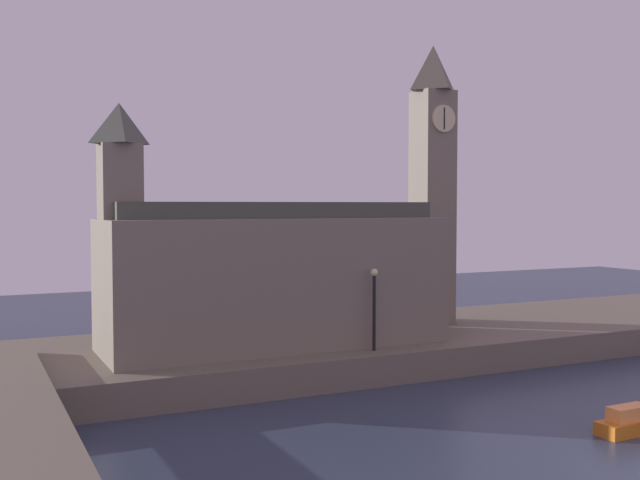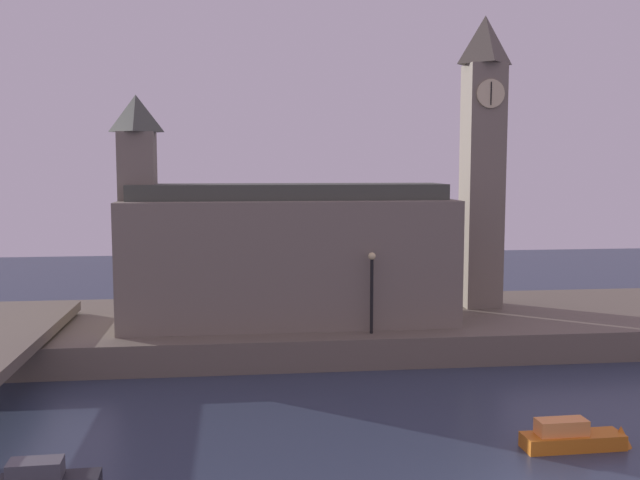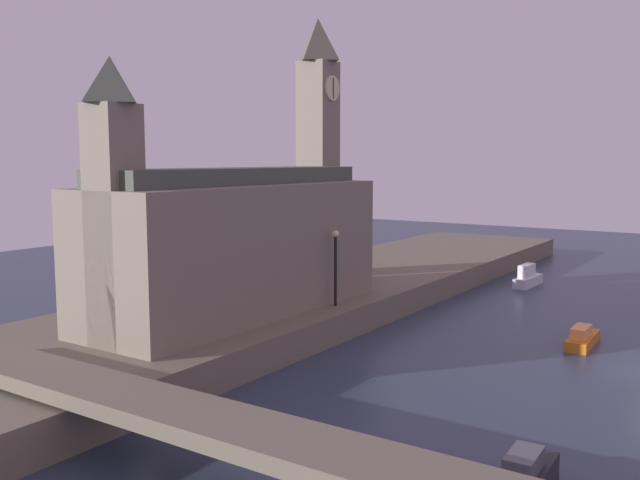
{
  "view_description": "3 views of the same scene",
  "coord_description": "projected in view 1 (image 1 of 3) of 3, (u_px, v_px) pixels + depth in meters",
  "views": [
    {
      "loc": [
        -19.81,
        -15.7,
        8.56
      ],
      "look_at": [
        -5.13,
        14.62,
        6.96
      ],
      "focal_mm": 41.74,
      "sensor_mm": 36.0,
      "label": 1
    },
    {
      "loc": [
        -8.45,
        -18.89,
        9.68
      ],
      "look_at": [
        -4.3,
        16.35,
        5.99
      ],
      "focal_mm": 40.79,
      "sensor_mm": 36.0,
      "label": 2
    },
    {
      "loc": [
        -31.57,
        -3.57,
        9.13
      ],
      "look_at": [
        -2.66,
        15.73,
        5.01
      ],
      "focal_mm": 38.51,
      "sensor_mm": 36.0,
      "label": 3
    }
  ],
  "objects": [
    {
      "name": "clock_tower",
      "position": [
        432.0,
        181.0,
        44.39
      ],
      "size": [
        2.28,
        2.33,
        16.5
      ],
      "color": "slate",
      "rests_on": "far_embankment"
    },
    {
      "name": "far_embankment",
      "position": [
        361.0,
        346.0,
        41.09
      ],
      "size": [
        70.0,
        12.0,
        1.5
      ],
      "primitive_type": "cube",
      "color": "#6B6051",
      "rests_on": "ground"
    },
    {
      "name": "streetlamp",
      "position": [
        374.0,
        300.0,
        35.85
      ],
      "size": [
        0.36,
        0.36,
        3.98
      ],
      "color": "black",
      "rests_on": "far_embankment"
    },
    {
      "name": "parliament_hall",
      "position": [
        268.0,
        275.0,
        36.94
      ],
      "size": [
        17.08,
        5.65,
        11.65
      ],
      "color": "slate",
      "rests_on": "far_embankment"
    },
    {
      "name": "bridge_span",
      "position": [
        35.0,
        470.0,
        19.53
      ],
      "size": [
        2.39,
        30.33,
        2.17
      ],
      "color": "#6B6051",
      "rests_on": "ground"
    }
  ]
}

